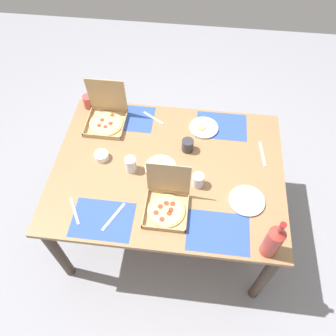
% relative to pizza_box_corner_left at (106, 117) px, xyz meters
% --- Properties ---
extents(ground_plane, '(6.00, 6.00, 0.00)m').
position_rel_pizza_box_corner_left_xyz_m(ground_plane, '(0.49, -0.36, -0.82)').
color(ground_plane, gray).
extents(dining_table, '(1.50, 1.13, 0.77)m').
position_rel_pizza_box_corner_left_xyz_m(dining_table, '(0.49, -0.36, -0.15)').
color(dining_table, '#3F3328').
rests_on(dining_table, ground_plane).
extents(placemat_near_left, '(0.36, 0.26, 0.00)m').
position_rel_pizza_box_corner_left_xyz_m(placemat_near_left, '(0.15, -0.78, -0.05)').
color(placemat_near_left, '#2D4C9E').
rests_on(placemat_near_left, dining_table).
extents(placemat_near_right, '(0.36, 0.26, 0.00)m').
position_rel_pizza_box_corner_left_xyz_m(placemat_near_right, '(0.83, -0.78, -0.05)').
color(placemat_near_right, '#2D4C9E').
rests_on(placemat_near_right, dining_table).
extents(placemat_far_left, '(0.36, 0.26, 0.00)m').
position_rel_pizza_box_corner_left_xyz_m(placemat_far_left, '(0.15, 0.06, -0.05)').
color(placemat_far_left, '#2D4C9E').
rests_on(placemat_far_left, dining_table).
extents(placemat_far_right, '(0.36, 0.26, 0.00)m').
position_rel_pizza_box_corner_left_xyz_m(placemat_far_right, '(0.83, 0.06, -0.05)').
color(placemat_far_right, '#2D4C9E').
rests_on(placemat_far_right, dining_table).
extents(pizza_box_corner_left, '(0.27, 0.28, 0.31)m').
position_rel_pizza_box_corner_left_xyz_m(pizza_box_corner_left, '(0.00, 0.00, 0.00)').
color(pizza_box_corner_left, tan).
rests_on(pizza_box_corner_left, dining_table).
extents(pizza_box_corner_right, '(0.26, 0.26, 0.29)m').
position_rel_pizza_box_corner_left_xyz_m(pizza_box_corner_right, '(0.51, -0.65, -0.00)').
color(pizza_box_corner_right, tan).
rests_on(pizza_box_corner_right, dining_table).
extents(plate_middle, '(0.21, 0.21, 0.03)m').
position_rel_pizza_box_corner_left_xyz_m(plate_middle, '(0.70, 0.02, -0.04)').
color(plate_middle, white).
rests_on(plate_middle, dining_table).
extents(plate_near_left, '(0.21, 0.21, 0.03)m').
position_rel_pizza_box_corner_left_xyz_m(plate_near_left, '(0.44, -0.37, -0.04)').
color(plate_near_left, white).
rests_on(plate_near_left, dining_table).
extents(plate_far_left, '(0.22, 0.22, 0.02)m').
position_rel_pizza_box_corner_left_xyz_m(plate_far_left, '(0.99, -0.55, -0.04)').
color(plate_far_left, white).
rests_on(plate_far_left, dining_table).
extents(soda_bottle, '(0.09, 0.09, 0.32)m').
position_rel_pizza_box_corner_left_xyz_m(soda_bottle, '(1.10, -0.85, 0.08)').
color(soda_bottle, '#B2382D').
rests_on(soda_bottle, dining_table).
extents(cup_red, '(0.07, 0.07, 0.11)m').
position_rel_pizza_box_corner_left_xyz_m(cup_red, '(0.25, -0.40, 0.01)').
color(cup_red, silver).
rests_on(cup_red, dining_table).
extents(cup_dark, '(0.07, 0.07, 0.09)m').
position_rel_pizza_box_corner_left_xyz_m(cup_dark, '(0.69, -0.46, -0.00)').
color(cup_dark, silver).
rests_on(cup_dark, dining_table).
extents(cup_clear_right, '(0.08, 0.08, 0.09)m').
position_rel_pizza_box_corner_left_xyz_m(cup_clear_right, '(0.60, -0.19, -0.00)').
color(cup_clear_right, '#333338').
rests_on(cup_clear_right, dining_table).
extents(cup_spare, '(0.08, 0.08, 0.10)m').
position_rel_pizza_box_corner_left_xyz_m(cup_spare, '(-0.17, 0.14, 0.00)').
color(cup_spare, '#BF4742').
rests_on(cup_spare, dining_table).
extents(condiment_bowl, '(0.09, 0.09, 0.05)m').
position_rel_pizza_box_corner_left_xyz_m(condiment_bowl, '(0.04, -0.33, -0.03)').
color(condiment_bowl, white).
rests_on(condiment_bowl, dining_table).
extents(knife_by_near_left, '(0.11, 0.20, 0.00)m').
position_rel_pizza_box_corner_left_xyz_m(knife_by_near_left, '(0.21, -0.75, -0.05)').
color(knife_by_near_left, '#B7B7BC').
rests_on(knife_by_near_left, dining_table).
extents(fork_by_far_left, '(0.11, 0.17, 0.00)m').
position_rel_pizza_box_corner_left_xyz_m(fork_by_far_left, '(-0.03, -0.74, -0.05)').
color(fork_by_far_left, '#B7B7BC').
rests_on(fork_by_far_left, dining_table).
extents(knife_by_far_right, '(0.04, 0.21, 0.00)m').
position_rel_pizza_box_corner_left_xyz_m(knife_by_far_right, '(1.11, -0.17, -0.05)').
color(knife_by_far_right, '#B7B7BC').
rests_on(knife_by_far_right, dining_table).
extents(fork_by_near_right, '(0.17, 0.12, 0.00)m').
position_rel_pizza_box_corner_left_xyz_m(fork_by_near_right, '(0.33, 0.08, -0.05)').
color(fork_by_near_right, '#B7B7BC').
rests_on(fork_by_near_right, dining_table).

